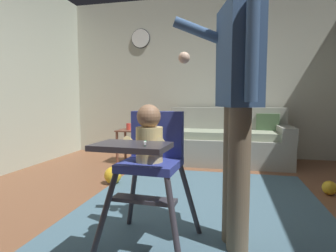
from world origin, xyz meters
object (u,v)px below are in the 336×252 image
Objects in this scene: wall_clock at (141,38)px; high_chair at (150,151)px; adult_standing at (237,96)px; toy_ball_second at (330,188)px; side_table at (131,139)px; couch at (227,141)px; sippy_cup at (129,126)px; toy_ball at (113,175)px.

high_chair is at bearing -70.87° from wall_clock.
high_chair is at bearing 0.11° from adult_standing.
side_table is (-2.52, 0.98, 0.31)m from toy_ball_second.
sippy_cup is at bearing -77.14° from couch.
couch is 5.37× the size of wall_clock.
high_chair is 0.54× the size of adult_standing.
high_chair is at bearing -66.15° from sippy_cup.
toy_ball is at bearing -80.91° from side_table.
high_chair is 3.67m from wall_clock.
high_chair is at bearing -9.66° from couch.
sippy_cup is at bearing 101.31° from toy_ball.
wall_clock reaches higher than side_table.
toy_ball_second is at bearing 38.62° from couch.
adult_standing is 1.83m from toy_ball_second.
toy_ball_second is at bearing -143.72° from adult_standing.
adult_standing is 8.73× the size of toy_ball.
wall_clock reaches higher than toy_ball_second.
high_chair is at bearing -56.71° from toy_ball.
couch is 1.08× the size of adult_standing.
couch is at bearing 48.54° from toy_ball.
adult_standing is (0.54, 0.15, 0.34)m from high_chair.
couch is 1.71m from toy_ball_second.
couch is 12.98× the size of toy_ball_second.
toy_ball_second is (1.52, 1.39, -0.57)m from high_chair.
adult_standing is 4.98× the size of wall_clock.
wall_clock is (-1.57, 0.48, 1.77)m from couch.
wall_clock reaches higher than high_chair.
toy_ball is at bearing -176.71° from toy_ball_second.
wall_clock reaches higher than couch.
adult_standing reaches higher than sippy_cup.
toy_ball_second is at bearing 3.29° from toy_ball.
high_chair reaches higher than couch.
side_table is 0.20m from sippy_cup.
sippy_cup is (-1.51, -0.34, 0.24)m from couch.
wall_clock is at bearing 94.12° from sippy_cup.
couch is at bearing 128.62° from toy_ball_second.
adult_standing reaches higher than high_chair.
toy_ball_second is 0.28× the size of side_table.
high_chair reaches higher than toy_ball.
sippy_cup is (-2.56, 0.98, 0.50)m from toy_ball_second.
couch is 9.41× the size of toy_ball.
couch is 2.64m from adult_standing.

